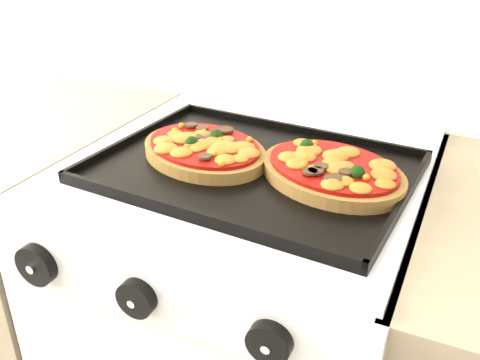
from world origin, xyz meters
The scene contains 8 objects.
stove centered at (0.02, 1.70, 0.46)m, with size 0.60×0.60×0.91m, color silver.
control_panel centered at (0.02, 1.39, 0.85)m, with size 0.60×0.02×0.09m, color silver.
knob_left centered at (-0.16, 1.37, 0.85)m, with size 0.06×0.06×0.02m, color black.
knob_center centered at (0.01, 1.37, 0.85)m, with size 0.05×0.05×0.02m, color black.
knob_right centered at (0.19, 1.37, 0.85)m, with size 0.05×0.05×0.02m, color black.
baking_tray centered at (0.04, 1.66, 0.92)m, with size 0.50×0.37×0.02m, color black.
pizza_left centered at (-0.05, 1.66, 0.94)m, with size 0.24×0.18×0.03m, color brown, non-canonical shape.
pizza_right centered at (0.17, 1.67, 0.94)m, with size 0.24×0.18×0.04m, color brown, non-canonical shape.
Camera 1 is at (0.36, 0.94, 1.30)m, focal length 40.00 mm.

